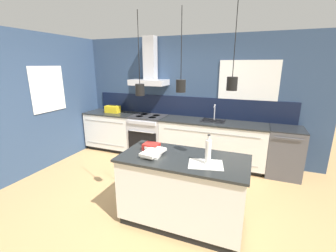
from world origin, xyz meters
The scene contains 13 objects.
ground_plane centered at (0.00, 0.00, 0.00)m, with size 16.00×16.00×0.00m, color tan.
wall_back centered at (-0.04, 2.00, 1.36)m, with size 5.60×2.41×2.60m.
wall_left centered at (-2.43, 0.70, 1.30)m, with size 0.08×3.80×2.60m.
counter_run_left centered at (-1.77, 1.69, 0.46)m, with size 1.20×0.64×0.91m.
counter_run_sink centered at (0.65, 1.69, 0.46)m, with size 2.12×0.64×1.23m.
oven_range centered at (-0.79, 1.69, 0.46)m, with size 0.77×0.66×0.91m.
dishwasher centered at (2.00, 1.69, 0.46)m, with size 0.59×0.65×0.91m.
kitchen_island centered at (0.66, -0.25, 0.46)m, with size 1.58×0.79×0.91m.
bottle_on_island centered at (0.98, -0.34, 1.06)m, with size 0.07×0.07×0.36m.
book_stack centered at (0.28, -0.34, 0.94)m, with size 0.26×0.37×0.07m.
red_supply_box centered at (0.17, -0.15, 0.95)m, with size 0.20×0.17×0.08m.
paper_pile centered at (0.96, -0.35, 0.91)m, with size 0.44×0.36×0.01m.
yellow_toolbox centered at (-1.73, 1.69, 0.99)m, with size 0.34×0.18×0.19m.
Camera 1 is at (1.42, -2.70, 2.01)m, focal length 24.00 mm.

